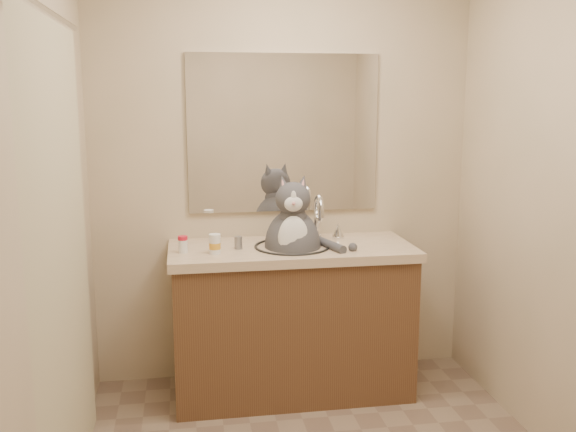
% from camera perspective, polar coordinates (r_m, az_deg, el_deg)
% --- Properties ---
extents(room, '(2.22, 2.52, 2.42)m').
position_cam_1_polar(room, '(2.53, 4.01, 0.04)').
color(room, '#85705C').
rests_on(room, ground).
extents(vanity, '(1.34, 0.59, 1.12)m').
position_cam_1_polar(vanity, '(3.65, 0.32, -8.91)').
color(vanity, brown).
rests_on(vanity, ground).
extents(mirror, '(1.10, 0.02, 0.90)m').
position_cam_1_polar(mirror, '(3.71, -0.39, 7.34)').
color(mirror, white).
rests_on(mirror, room).
extents(shower_curtain, '(0.02, 1.30, 1.93)m').
position_cam_1_polar(shower_curtain, '(2.64, -19.39, -3.86)').
color(shower_curtain, beige).
rests_on(shower_curtain, ground).
extents(cat, '(0.43, 0.40, 0.61)m').
position_cam_1_polar(cat, '(3.49, 0.45, -2.20)').
color(cat, '#47474C').
rests_on(cat, vanity).
extents(pill_bottle_redcap, '(0.06, 0.06, 0.09)m').
position_cam_1_polar(pill_bottle_redcap, '(3.42, -9.33, -2.49)').
color(pill_bottle_redcap, white).
rests_on(pill_bottle_redcap, vanity).
extents(pill_bottle_orange, '(0.08, 0.08, 0.10)m').
position_cam_1_polar(pill_bottle_orange, '(3.37, -6.52, -2.52)').
color(pill_bottle_orange, white).
rests_on(pill_bottle_orange, vanity).
extents(grey_canister, '(0.05, 0.05, 0.07)m').
position_cam_1_polar(grey_canister, '(3.47, -4.44, -2.38)').
color(grey_canister, gray).
rests_on(grey_canister, vanity).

